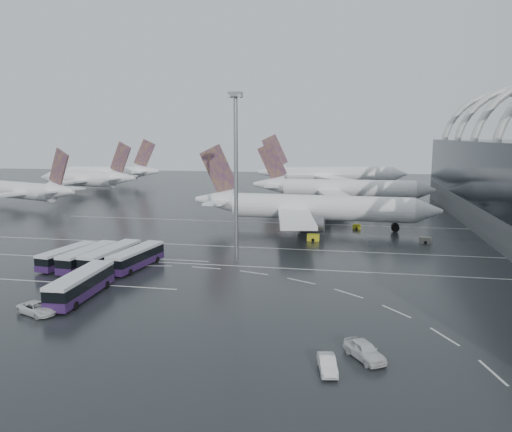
% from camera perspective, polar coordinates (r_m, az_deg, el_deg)
% --- Properties ---
extents(ground, '(420.00, 420.00, 0.00)m').
position_cam_1_polar(ground, '(84.12, 1.14, -5.54)').
color(ground, black).
rests_on(ground, ground).
extents(lane_marking_near, '(120.00, 0.25, 0.01)m').
position_cam_1_polar(lane_marking_near, '(82.21, 0.91, -5.88)').
color(lane_marking_near, silver).
rests_on(lane_marking_near, ground).
extents(lane_marking_mid, '(120.00, 0.25, 0.01)m').
position_cam_1_polar(lane_marking_mid, '(95.63, 2.33, -3.73)').
color(lane_marking_mid, silver).
rests_on(lane_marking_mid, ground).
extents(lane_marking_far, '(120.00, 0.25, 0.01)m').
position_cam_1_polar(lane_marking_far, '(122.86, 4.24, -0.84)').
color(lane_marking_far, silver).
rests_on(lane_marking_far, ground).
extents(bus_bay_line_south, '(28.00, 0.25, 0.01)m').
position_cam_1_polar(bus_bay_line_south, '(77.37, -18.93, -7.36)').
color(bus_bay_line_south, silver).
rests_on(bus_bay_line_south, ground).
extents(bus_bay_line_north, '(28.00, 0.25, 0.01)m').
position_cam_1_polar(bus_bay_line_north, '(91.09, -13.97, -4.66)').
color(bus_bay_line_north, silver).
rests_on(bus_bay_line_north, ground).
extents(airliner_main, '(57.13, 50.11, 19.36)m').
position_cam_1_polar(airliner_main, '(115.86, 6.01, 0.94)').
color(airliner_main, white).
rests_on(airliner_main, ground).
extents(airliner_gate_b, '(55.77, 50.35, 19.43)m').
position_cam_1_polar(airliner_gate_b, '(156.93, 9.45, 3.04)').
color(airliner_gate_b, white).
rests_on(airliner_gate_b, ground).
extents(airliner_gate_c, '(60.82, 55.26, 21.90)m').
position_cam_1_polar(airliner_gate_c, '(205.10, 8.52, 4.66)').
color(airliner_gate_c, white).
rests_on(airliner_gate_c, ground).
extents(jet_remote_west, '(40.23, 32.74, 17.91)m').
position_cam_1_polar(jet_remote_west, '(166.13, -24.48, 2.59)').
color(jet_remote_west, white).
rests_on(jet_remote_west, ground).
extents(jet_remote_mid, '(44.04, 35.63, 19.19)m').
position_cam_1_polar(jet_remote_mid, '(200.02, -18.63, 4.02)').
color(jet_remote_mid, white).
rests_on(jet_remote_mid, ground).
extents(jet_remote_far, '(45.80, 36.94, 19.93)m').
position_cam_1_polar(jet_remote_far, '(225.51, -16.38, 4.71)').
color(jet_remote_far, white).
rests_on(jet_remote_far, ground).
extents(bus_row_near_a, '(4.52, 12.27, 2.96)m').
position_cam_1_polar(bus_row_near_a, '(88.60, -20.76, -4.30)').
color(bus_row_near_a, '#2A1543').
rests_on(bus_row_near_a, ground).
extents(bus_row_near_b, '(4.16, 13.21, 3.20)m').
position_cam_1_polar(bus_row_near_b, '(86.18, -18.65, -4.46)').
color(bus_row_near_b, '#2A1543').
rests_on(bus_row_near_b, ground).
extents(bus_row_near_c, '(4.57, 14.06, 3.40)m').
position_cam_1_polar(bus_row_near_c, '(84.78, -16.23, -4.49)').
color(bus_row_near_c, '#2A1543').
rests_on(bus_row_near_c, ground).
extents(bus_row_near_d, '(4.66, 13.39, 3.23)m').
position_cam_1_polar(bus_row_near_d, '(83.75, -13.51, -4.61)').
color(bus_row_near_d, '#2A1543').
rests_on(bus_row_near_d, ground).
extents(bus_row_far_b, '(3.74, 13.98, 3.41)m').
position_cam_1_polar(bus_row_far_b, '(70.69, -19.36, -7.37)').
color(bus_row_far_b, '#2A1543').
rests_on(bus_row_far_b, ground).
extents(van_curve_a, '(5.98, 4.37, 1.51)m').
position_cam_1_polar(van_curve_a, '(66.67, -23.74, -9.64)').
color(van_curve_a, white).
rests_on(van_curve_a, ground).
extents(van_curve_b, '(4.59, 5.51, 1.77)m').
position_cam_1_polar(van_curve_b, '(50.96, 12.30, -14.77)').
color(van_curve_b, white).
rests_on(van_curve_b, ground).
extents(van_curve_c, '(2.22, 4.46, 1.41)m').
position_cam_1_polar(van_curve_c, '(48.07, 8.16, -16.41)').
color(van_curve_c, white).
rests_on(van_curve_c, ground).
extents(floodlight_mast, '(2.19, 2.19, 28.60)m').
position_cam_1_polar(floodlight_mast, '(86.19, -2.32, 6.93)').
color(floodlight_mast, gray).
rests_on(floodlight_mast, ground).
extents(gse_cart_belly_c, '(2.48, 1.46, 1.35)m').
position_cam_1_polar(gse_cart_belly_c, '(103.11, 6.56, -2.45)').
color(gse_cart_belly_c, '#CFCC1B').
rests_on(gse_cart_belly_c, ground).
extents(gse_cart_belly_d, '(2.22, 1.31, 1.21)m').
position_cam_1_polar(gse_cart_belly_d, '(105.75, 18.76, -2.63)').
color(gse_cart_belly_d, slate).
rests_on(gse_cart_belly_d, ground).
extents(gse_cart_belly_e, '(1.87, 1.11, 1.02)m').
position_cam_1_polar(gse_cart_belly_e, '(117.94, 11.43, -1.18)').
color(gse_cart_belly_e, '#CFCC1B').
rests_on(gse_cart_belly_e, ground).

